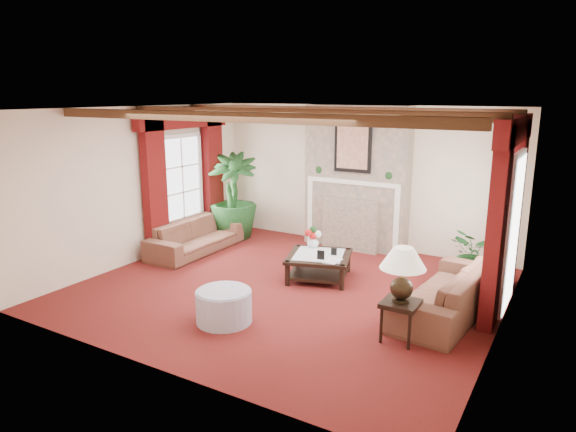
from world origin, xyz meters
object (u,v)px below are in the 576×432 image
Objects in this scene: side_table at (400,321)px; ottoman at (224,306)px; sofa_left at (195,231)px; sofa_right at (448,283)px; potted_palm at (233,215)px; coffee_table at (319,267)px.

side_table is 2.24m from ottoman.
sofa_left is at bearing 161.27° from side_table.
sofa_left is 4.71m from side_table.
sofa_right reaches higher than ottoman.
potted_palm reaches higher than coffee_table.
side_table reaches higher than ottoman.
potted_palm is 2.74× the size of ottoman.
sofa_right is at bearing -95.56° from sofa_left.
sofa_left is at bearing 160.23° from coffee_table.
sofa_left is 4.77m from sofa_right.
potted_palm is (-4.72, 1.57, 0.05)m from sofa_right.
side_table is at bearing 17.00° from ottoman.
sofa_right reaches higher than side_table.
sofa_right is 4.54× the size of side_table.
potted_palm is 3.97× the size of side_table.
sofa_left reaches higher than side_table.
coffee_table is at bearing 142.04° from side_table.
coffee_table is (2.61, -1.25, -0.29)m from potted_palm.
potted_palm reaches higher than ottoman.
sofa_right is 3.00m from ottoman.
ottoman is (2.28, -3.31, -0.28)m from potted_palm.
sofa_left is 3.17m from ottoman.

